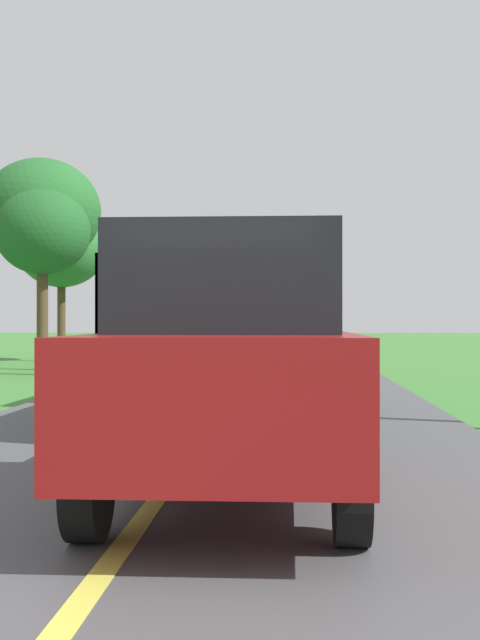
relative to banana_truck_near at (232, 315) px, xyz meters
The scene contains 6 objects.
banana_truck_near is the anchor object (origin of this frame).
banana_truck_far 13.02m from the banana_truck_near, 89.44° to the left, with size 2.38×5.81×2.80m.
roadside_tree_near_left 10.79m from the banana_truck_near, 121.36° to the left, with size 2.44×2.44×4.78m.
roadside_tree_mid_right 17.83m from the banana_truck_near, 113.35° to the left, with size 3.12×3.12×5.36m.
roadside_tree_far_left 13.13m from the banana_truck_near, 118.90° to the left, with size 3.34×3.34×6.00m.
following_car 6.05m from the banana_truck_near, 85.98° to the right, with size 1.74×4.10×1.92m.
Camera 1 is at (0.96, 0.43, 1.38)m, focal length 46.85 mm.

